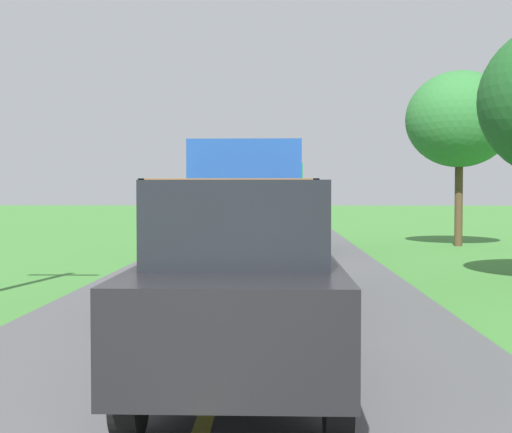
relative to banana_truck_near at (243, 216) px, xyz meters
name	(u,v)px	position (x,y,z in m)	size (l,w,h in m)	color
banana_truck_near	(243,216)	(0.00, 0.00, 0.00)	(2.38, 5.82, 2.80)	#2D2D30
banana_truck_far	(271,205)	(0.39, 10.69, 0.00)	(2.38, 5.81, 2.80)	#2D2D30
roadside_tree_near_left	(459,120)	(7.00, 12.58, 3.00)	(3.76, 3.76, 6.18)	#4C3823
following_car	(242,284)	(0.32, -6.25, -0.40)	(1.74, 4.10, 1.92)	black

